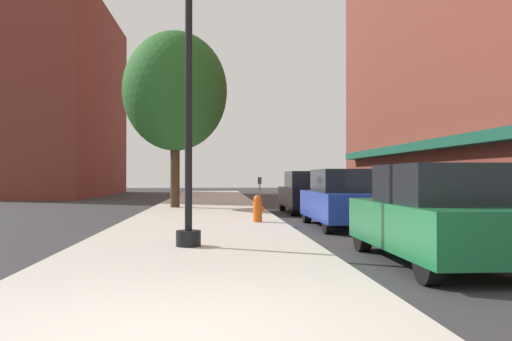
# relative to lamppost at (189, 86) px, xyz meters

# --- Properties ---
(ground_plane) EXTENTS (90.00, 90.00, 0.00)m
(ground_plane) POSITION_rel_lamppost_xyz_m (4.15, 12.27, -3.20)
(ground_plane) COLOR #2D2D30
(sidewalk_slab) EXTENTS (4.80, 50.00, 0.12)m
(sidewalk_slab) POSITION_rel_lamppost_xyz_m (0.15, 13.27, -3.14)
(sidewalk_slab) COLOR #B7B2A8
(sidewalk_slab) RESTS_ON ground
(building_far_background) EXTENTS (6.80, 18.00, 14.50)m
(building_far_background) POSITION_rel_lamppost_xyz_m (-10.86, 31.27, 4.03)
(building_far_background) COLOR brown
(building_far_background) RESTS_ON ground
(lamppost) EXTENTS (0.48, 0.48, 5.90)m
(lamppost) POSITION_rel_lamppost_xyz_m (0.00, 0.00, 0.00)
(lamppost) COLOR black
(lamppost) RESTS_ON sidewalk_slab
(fire_hydrant) EXTENTS (0.33, 0.26, 0.79)m
(fire_hydrant) POSITION_rel_lamppost_xyz_m (1.76, 5.27, -2.68)
(fire_hydrant) COLOR #E05614
(fire_hydrant) RESTS_ON sidewalk_slab
(parking_meter_near) EXTENTS (0.14, 0.09, 1.31)m
(parking_meter_near) POSITION_rel_lamppost_xyz_m (2.20, 9.94, -2.25)
(parking_meter_near) COLOR slate
(parking_meter_near) RESTS_ON sidewalk_slab
(tree_near) EXTENTS (4.51, 4.51, 7.64)m
(tree_near) POSITION_rel_lamppost_xyz_m (-1.24, 12.91, 1.95)
(tree_near) COLOR #422D1E
(tree_near) RESTS_ON sidewalk_slab
(car_green) EXTENTS (1.80, 4.30, 1.66)m
(car_green) POSITION_rel_lamppost_xyz_m (4.15, -1.77, -2.39)
(car_green) COLOR black
(car_green) RESTS_ON ground
(car_blue) EXTENTS (1.80, 4.30, 1.66)m
(car_blue) POSITION_rel_lamppost_xyz_m (4.15, 4.56, -2.39)
(car_blue) COLOR black
(car_blue) RESTS_ON ground
(car_black) EXTENTS (1.80, 4.30, 1.66)m
(car_black) POSITION_rel_lamppost_xyz_m (4.15, 10.58, -2.39)
(car_black) COLOR black
(car_black) RESTS_ON ground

